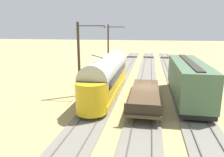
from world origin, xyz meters
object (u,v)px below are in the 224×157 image
(flatcar_far_siding, at_px, (145,95))
(catenary_pole_foreground, at_px, (109,46))
(catenary_pole_mid_near, at_px, (80,58))
(vintage_streetcar, at_px, (107,74))
(boxcar_adjacent, at_px, (188,79))

(flatcar_far_siding, xyz_separation_m, catenary_pole_foreground, (6.94, -17.03, 3.23))
(catenary_pole_foreground, distance_m, catenary_pole_mid_near, 15.88)
(vintage_streetcar, distance_m, boxcar_adjacent, 8.42)
(vintage_streetcar, relative_size, catenary_pole_foreground, 1.99)
(catenary_pole_mid_near, bearing_deg, vintage_streetcar, -158.34)
(flatcar_far_siding, distance_m, catenary_pole_mid_near, 7.75)
(boxcar_adjacent, bearing_deg, catenary_pole_mid_near, 3.04)
(vintage_streetcar, relative_size, boxcar_adjacent, 1.31)
(boxcar_adjacent, xyz_separation_m, catenary_pole_foreground, (11.15, -15.29, 1.93))
(vintage_streetcar, xyz_separation_m, boxcar_adjacent, (-8.41, 0.50, -0.09))
(vintage_streetcar, height_order, boxcar_adjacent, vintage_streetcar)
(boxcar_adjacent, distance_m, catenary_pole_foreground, 19.02)
(catenary_pole_foreground, bearing_deg, catenary_pole_mid_near, 90.00)
(catenary_pole_foreground, bearing_deg, boxcar_adjacent, 126.10)
(flatcar_far_siding, relative_size, catenary_pole_foreground, 1.45)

